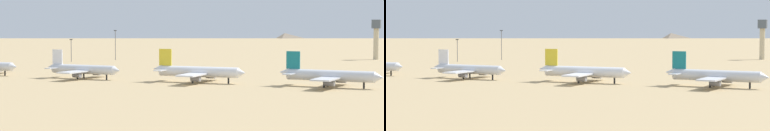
{
  "view_description": "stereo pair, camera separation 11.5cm",
  "coord_description": "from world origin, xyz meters",
  "views": [
    {
      "loc": [
        91.34,
        -218.62,
        22.0
      ],
      "look_at": [
        -5.69,
        18.19,
        6.0
      ],
      "focal_mm": 63.02,
      "sensor_mm": 36.0,
      "label": 1
    },
    {
      "loc": [
        91.44,
        -218.58,
        22.0
      ],
      "look_at": [
        -5.69,
        18.19,
        6.0
      ],
      "focal_mm": 63.02,
      "sensor_mm": 36.0,
      "label": 2
    }
  ],
  "objects": [
    {
      "name": "ridge_far_west",
      "position": [
        -568.47,
        968.34,
        44.43
      ],
      "size": [
        342.62,
        341.37,
        88.87
      ],
      "primitive_type": "pyramid",
      "rotation": [
        0.0,
        0.0,
        0.15
      ],
      "color": "slate",
      "rests_on": "ground"
    },
    {
      "name": "parked_jet_white_3",
      "position": [
        -50.31,
        12.13,
        3.76
      ],
      "size": [
        34.76,
        29.28,
        11.48
      ],
      "rotation": [
        0.0,
        0.0,
        -0.07
      ],
      "color": "silver",
      "rests_on": "ground"
    },
    {
      "name": "ridge_west",
      "position": [
        -166.14,
        1033.47,
        65.51
      ],
      "size": [
        426.32,
        419.75,
        131.02
      ],
      "primitive_type": "pyramid",
      "rotation": [
        0.0,
        0.0,
        0.02
      ],
      "color": "#80705D",
      "rests_on": "ground"
    },
    {
      "name": "light_pole_mid",
      "position": [
        -119.07,
        112.01,
        7.7
      ],
      "size": [
        1.8,
        0.5,
        13.08
      ],
      "color": "#59595E",
      "rests_on": "ground"
    },
    {
      "name": "light_pole_east",
      "position": [
        -104.93,
        138.66,
        10.24
      ],
      "size": [
        1.8,
        0.5,
        17.99
      ],
      "color": "#59595E",
      "rests_on": "ground"
    },
    {
      "name": "control_tower",
      "position": [
        39.66,
        204.41,
        14.7
      ],
      "size": [
        5.2,
        5.2,
        24.35
      ],
      "color": "#C6B793",
      "rests_on": "ground"
    },
    {
      "name": "parked_jet_teal_5",
      "position": [
        47.36,
        13.71,
        4.0
      ],
      "size": [
        36.94,
        31.23,
        12.2
      ],
      "rotation": [
        0.0,
        0.0,
        -0.1
      ],
      "color": "silver",
      "rests_on": "ground"
    },
    {
      "name": "parked_jet_yellow_4",
      "position": [
        -1.41,
        13.26,
        4.06
      ],
      "size": [
        37.44,
        31.35,
        12.4
      ],
      "rotation": [
        0.0,
        0.0,
        -0.02
      ],
      "color": "white",
      "rests_on": "ground"
    },
    {
      "name": "ground",
      "position": [
        0.0,
        0.0,
        0.0
      ],
      "size": [
        4000.0,
        4000.0,
        0.0
      ],
      "primitive_type": "plane",
      "color": "tan"
    }
  ]
}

